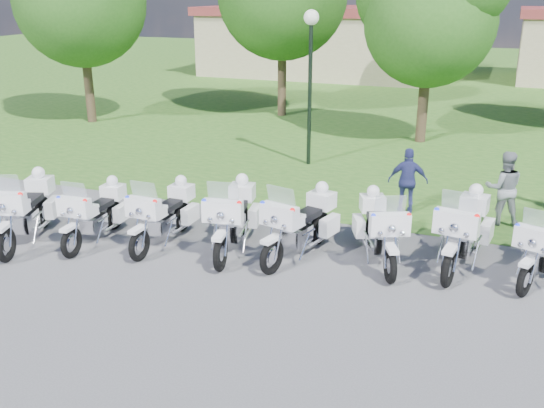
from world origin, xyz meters
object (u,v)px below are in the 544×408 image
(motorcycle_5, at_px, (380,228))
(motorcycle_6, at_px, (464,230))
(bystander_c, at_px, (408,181))
(lamp_post, at_px, (311,51))
(motorcycle_0, at_px, (26,209))
(bystander_b, at_px, (504,188))
(motorcycle_2, at_px, (164,213))
(motorcycle_3, at_px, (234,216))
(motorcycle_1, at_px, (96,212))
(motorcycle_4, at_px, (301,223))

(motorcycle_5, bearing_deg, motorcycle_6, 169.95)
(bystander_c, bearing_deg, lamp_post, -53.23)
(motorcycle_0, height_order, bystander_b, motorcycle_0)
(motorcycle_2, relative_size, bystander_b, 1.38)
(motorcycle_6, xyz_separation_m, bystander_b, (0.64, 2.59, 0.12))
(motorcycle_6, relative_size, bystander_b, 1.52)
(motorcycle_3, bearing_deg, motorcycle_1, 1.89)
(motorcycle_0, height_order, motorcycle_1, motorcycle_0)
(motorcycle_6, distance_m, bystander_c, 2.95)
(motorcycle_2, relative_size, motorcycle_6, 0.91)
(motorcycle_1, bearing_deg, bystander_b, -156.35)
(motorcycle_2, xyz_separation_m, bystander_b, (6.60, 3.75, 0.19))
(motorcycle_0, xyz_separation_m, bystander_b, (9.40, 4.70, 0.13))
(motorcycle_1, relative_size, motorcycle_2, 0.96)
(motorcycle_0, distance_m, motorcycle_2, 2.95)
(lamp_post, distance_m, bystander_c, 5.49)
(motorcycle_0, relative_size, motorcycle_5, 1.10)
(motorcycle_5, height_order, lamp_post, lamp_post)
(motorcycle_0, bearing_deg, motorcycle_3, 176.77)
(motorcycle_0, height_order, bystander_c, motorcycle_0)
(motorcycle_0, height_order, motorcycle_3, motorcycle_0)
(motorcycle_0, bearing_deg, motorcycle_4, 174.85)
(motorcycle_1, xyz_separation_m, bystander_c, (5.89, 4.10, 0.16))
(motorcycle_5, height_order, bystander_b, bystander_b)
(motorcycle_2, height_order, bystander_c, bystander_c)
(motorcycle_4, relative_size, bystander_b, 1.43)
(motorcycle_0, xyz_separation_m, motorcycle_6, (8.76, 2.11, 0.01))
(motorcycle_3, bearing_deg, motorcycle_2, -1.45)
(motorcycle_2, height_order, motorcycle_5, motorcycle_5)
(lamp_post, distance_m, bystander_b, 7.01)
(motorcycle_3, bearing_deg, motorcycle_4, 177.03)
(lamp_post, xyz_separation_m, bystander_b, (5.68, -3.22, -2.56))
(motorcycle_0, relative_size, bystander_c, 1.55)
(motorcycle_4, xyz_separation_m, lamp_post, (-1.97, 6.55, 2.72))
(bystander_c, bearing_deg, motorcycle_2, 29.18)
(motorcycle_1, height_order, motorcycle_4, motorcycle_4)
(lamp_post, relative_size, bystander_b, 2.67)
(motorcycle_1, relative_size, motorcycle_6, 0.87)
(motorcycle_4, distance_m, motorcycle_6, 3.15)
(motorcycle_0, height_order, motorcycle_4, motorcycle_0)
(motorcycle_1, relative_size, bystander_b, 1.33)
(motorcycle_2, relative_size, motorcycle_3, 0.93)
(motorcycle_0, bearing_deg, motorcycle_5, 174.73)
(motorcycle_1, distance_m, motorcycle_2, 1.48)
(motorcycle_4, xyz_separation_m, bystander_b, (3.71, 3.32, 0.15))
(lamp_post, bearing_deg, motorcycle_5, -60.76)
(motorcycle_6, distance_m, lamp_post, 8.15)
(motorcycle_4, bearing_deg, motorcycle_5, -153.27)
(motorcycle_1, relative_size, bystander_c, 1.42)
(bystander_c, bearing_deg, bystander_b, 171.05)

